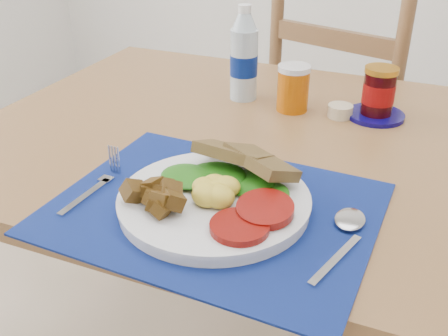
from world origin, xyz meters
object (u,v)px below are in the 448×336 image
(water_bottle, at_px, (244,59))
(juice_glass, at_px, (293,89))
(chair_far, at_px, (349,83))
(jam_on_saucer, at_px, (378,96))
(breakfast_plate, at_px, (210,196))

(water_bottle, height_order, juice_glass, water_bottle)
(juice_glass, bearing_deg, water_bottle, 168.64)
(water_bottle, distance_m, juice_glass, 0.14)
(chair_far, xyz_separation_m, juice_glass, (-0.03, -0.59, 0.17))
(chair_far, xyz_separation_m, water_bottle, (-0.16, -0.56, 0.22))
(water_bottle, relative_size, juice_glass, 2.25)
(chair_far, height_order, water_bottle, chair_far)
(chair_far, bearing_deg, jam_on_saucer, 121.91)
(water_bottle, bearing_deg, breakfast_plate, -75.39)
(chair_far, distance_m, breakfast_plate, 1.04)
(breakfast_plate, bearing_deg, juice_glass, 106.17)
(water_bottle, bearing_deg, chair_far, 74.26)
(breakfast_plate, xyz_separation_m, water_bottle, (-0.12, 0.47, 0.07))
(jam_on_saucer, bearing_deg, chair_far, 105.08)
(juice_glass, xyz_separation_m, jam_on_saucer, (0.18, 0.03, 0.00))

